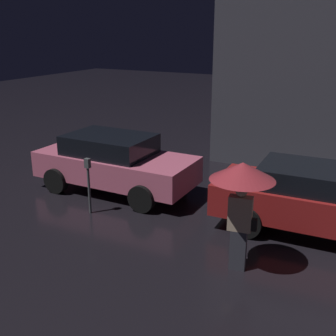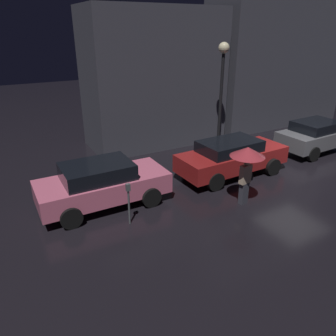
% 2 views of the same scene
% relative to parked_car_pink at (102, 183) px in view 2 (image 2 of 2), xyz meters
% --- Properties ---
extents(ground_plane, '(60.00, 60.00, 0.00)m').
position_rel_parked_car_pink_xyz_m(ground_plane, '(7.93, -1.38, -0.79)').
color(ground_plane, black).
extents(building_facade_left, '(6.64, 3.00, 6.41)m').
position_rel_parked_car_pink_xyz_m(building_facade_left, '(4.56, 5.12, 2.41)').
color(building_facade_left, '#3D3D47').
rests_on(building_facade_left, ground).
extents(building_facade_right, '(8.53, 3.00, 10.91)m').
position_rel_parked_car_pink_xyz_m(building_facade_right, '(12.60, 5.12, 4.66)').
color(building_facade_right, '#3D3D47').
rests_on(building_facade_right, ground).
extents(parked_car_pink, '(4.25, 1.97, 1.51)m').
position_rel_parked_car_pink_xyz_m(parked_car_pink, '(0.00, 0.00, 0.00)').
color(parked_car_pink, '#DB6684').
rests_on(parked_car_pink, ground).
extents(parked_car_red, '(4.63, 1.89, 1.46)m').
position_rel_parked_car_pink_xyz_m(parked_car_red, '(5.30, -0.12, -0.01)').
color(parked_car_red, maroon).
rests_on(parked_car_red, ground).
extents(parked_car_grey, '(3.98, 1.95, 1.48)m').
position_rel_parked_car_pink_xyz_m(parked_car_grey, '(10.59, 0.11, -0.01)').
color(parked_car_grey, slate).
rests_on(parked_car_grey, ground).
extents(pedestrian_with_umbrella, '(1.13, 1.13, 2.02)m').
position_rel_parked_car_pink_xyz_m(pedestrian_with_umbrella, '(4.17, -2.19, 0.85)').
color(pedestrian_with_umbrella, '#383842').
rests_on(pedestrian_with_umbrella, ground).
extents(parking_meter, '(0.12, 0.10, 1.34)m').
position_rel_parked_car_pink_xyz_m(parking_meter, '(0.31, -1.50, 0.03)').
color(parking_meter, '#4C5154').
rests_on(parking_meter, ground).
extents(street_lamp_near, '(0.48, 0.48, 4.93)m').
position_rel_parked_car_pink_xyz_m(street_lamp_near, '(6.51, 2.36, 2.81)').
color(street_lamp_near, black).
rests_on(street_lamp_near, ground).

